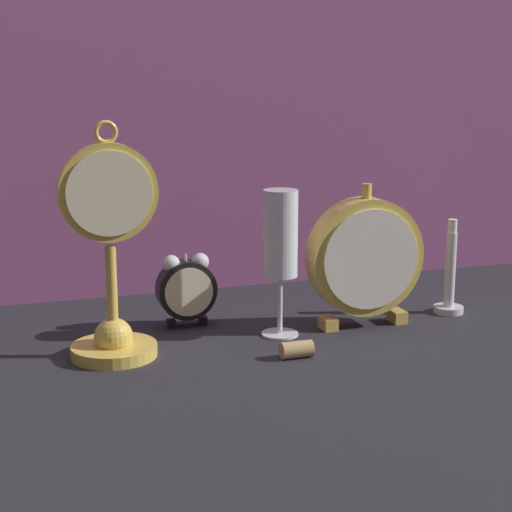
{
  "coord_description": "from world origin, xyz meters",
  "views": [
    {
      "loc": [
        -0.37,
        -1.03,
        0.37
      ],
      "look_at": [
        0.0,
        0.08,
        0.11
      ],
      "focal_mm": 60.0,
      "sensor_mm": 36.0,
      "label": 1
    }
  ],
  "objects_px": {
    "alarm_clock_twin_bell": "(186,287)",
    "mantel_clock_silver": "(365,258)",
    "pocket_watch_on_stand": "(111,271)",
    "brass_candlestick": "(450,282)",
    "wine_cork": "(297,349)",
    "champagne_flute": "(280,243)"
  },
  "relations": [
    {
      "from": "alarm_clock_twin_bell",
      "to": "mantel_clock_silver",
      "type": "distance_m",
      "value": 0.26
    },
    {
      "from": "pocket_watch_on_stand",
      "to": "brass_candlestick",
      "type": "height_order",
      "value": "pocket_watch_on_stand"
    },
    {
      "from": "alarm_clock_twin_bell",
      "to": "wine_cork",
      "type": "bearing_deg",
      "value": -60.31
    },
    {
      "from": "pocket_watch_on_stand",
      "to": "wine_cork",
      "type": "height_order",
      "value": "pocket_watch_on_stand"
    },
    {
      "from": "champagne_flute",
      "to": "pocket_watch_on_stand",
      "type": "bearing_deg",
      "value": -175.87
    },
    {
      "from": "alarm_clock_twin_bell",
      "to": "mantel_clock_silver",
      "type": "height_order",
      "value": "mantel_clock_silver"
    },
    {
      "from": "pocket_watch_on_stand",
      "to": "brass_candlestick",
      "type": "xyz_separation_m",
      "value": [
        0.52,
        0.04,
        -0.07
      ]
    },
    {
      "from": "pocket_watch_on_stand",
      "to": "alarm_clock_twin_bell",
      "type": "xyz_separation_m",
      "value": [
        0.12,
        0.1,
        -0.06
      ]
    },
    {
      "from": "wine_cork",
      "to": "pocket_watch_on_stand",
      "type": "bearing_deg",
      "value": 160.38
    },
    {
      "from": "pocket_watch_on_stand",
      "to": "wine_cork",
      "type": "bearing_deg",
      "value": -19.62
    },
    {
      "from": "champagne_flute",
      "to": "brass_candlestick",
      "type": "distance_m",
      "value": 0.3
    },
    {
      "from": "mantel_clock_silver",
      "to": "wine_cork",
      "type": "distance_m",
      "value": 0.2
    },
    {
      "from": "alarm_clock_twin_bell",
      "to": "champagne_flute",
      "type": "height_order",
      "value": "champagne_flute"
    },
    {
      "from": "pocket_watch_on_stand",
      "to": "mantel_clock_silver",
      "type": "distance_m",
      "value": 0.37
    },
    {
      "from": "mantel_clock_silver",
      "to": "brass_candlestick",
      "type": "relative_size",
      "value": 1.43
    },
    {
      "from": "champagne_flute",
      "to": "brass_candlestick",
      "type": "xyz_separation_m",
      "value": [
        0.28,
        0.02,
        -0.08
      ]
    },
    {
      "from": "alarm_clock_twin_bell",
      "to": "mantel_clock_silver",
      "type": "relative_size",
      "value": 0.51
    },
    {
      "from": "alarm_clock_twin_bell",
      "to": "mantel_clock_silver",
      "type": "bearing_deg",
      "value": -18.02
    },
    {
      "from": "brass_candlestick",
      "to": "wine_cork",
      "type": "xyz_separation_m",
      "value": [
        -0.29,
        -0.12,
        -0.04
      ]
    },
    {
      "from": "champagne_flute",
      "to": "wine_cork",
      "type": "bearing_deg",
      "value": -97.07
    },
    {
      "from": "pocket_watch_on_stand",
      "to": "wine_cork",
      "type": "distance_m",
      "value": 0.26
    },
    {
      "from": "pocket_watch_on_stand",
      "to": "wine_cork",
      "type": "relative_size",
      "value": 7.24
    }
  ]
}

